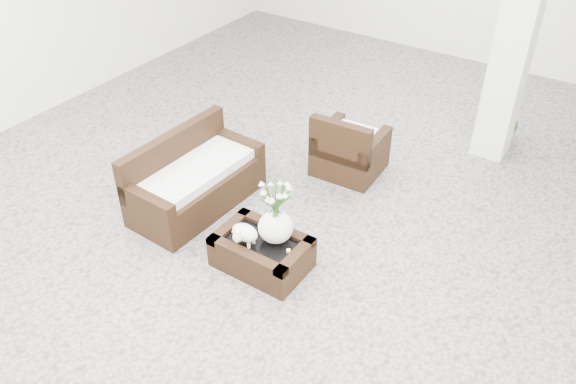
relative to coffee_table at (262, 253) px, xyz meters
The scene contains 9 objects.
ground 0.59m from the coffee_table, 90.20° to the left, with size 11.00×11.00×0.00m, color gray.
column 3.91m from the coffee_table, 70.42° to the left, with size 0.40×0.40×3.50m, color white.
coffee_table is the anchor object (origin of this frame).
sheep_figurine 0.30m from the coffee_table, 140.19° to the right, with size 0.28×0.23×0.21m, color white.
planter_narcissus 0.57m from the coffee_table, 45.00° to the left, with size 0.44×0.44×0.80m, color white, non-canonical shape.
tealight 0.35m from the coffee_table, ahead, with size 0.04×0.04×0.03m, color white.
armchair 2.00m from the coffee_table, 93.05° to the left, with size 0.76×0.73×0.81m, color black.
loveseat 1.29m from the coffee_table, 160.56° to the left, with size 1.55×0.74×0.82m, color black.
topiary 3.89m from the coffee_table, 72.72° to the left, with size 0.36×0.36×1.34m, color #224315, non-canonical shape.
Camera 1 is at (2.60, -4.02, 4.04)m, focal length 36.64 mm.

